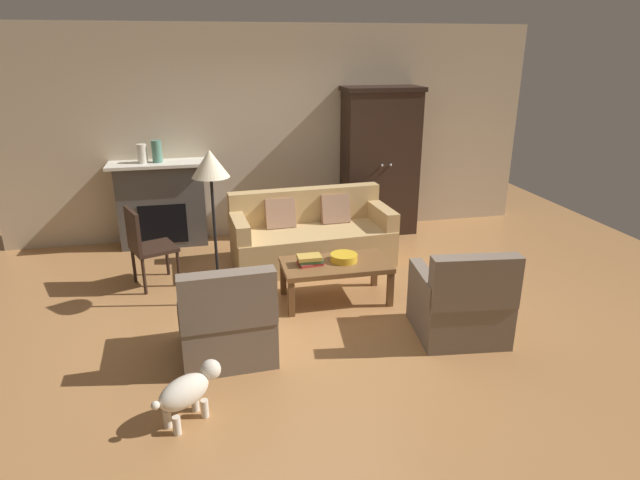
# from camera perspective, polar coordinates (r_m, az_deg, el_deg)

# --- Properties ---
(ground_plane) EXTENTS (9.60, 9.60, 0.00)m
(ground_plane) POSITION_cam_1_polar(r_m,az_deg,el_deg) (5.51, -0.61, -7.35)
(ground_plane) COLOR #B27A47
(back_wall) EXTENTS (7.20, 0.10, 2.80)m
(back_wall) POSITION_cam_1_polar(r_m,az_deg,el_deg) (7.50, -4.77, 11.22)
(back_wall) COLOR beige
(back_wall) RESTS_ON ground
(fireplace) EXTENTS (1.26, 0.48, 1.12)m
(fireplace) POSITION_cam_1_polar(r_m,az_deg,el_deg) (7.38, -16.33, 3.72)
(fireplace) COLOR #4C4947
(fireplace) RESTS_ON ground
(armoire) EXTENTS (1.06, 0.57, 2.01)m
(armoire) POSITION_cam_1_polar(r_m,az_deg,el_deg) (7.57, 6.33, 8.25)
(armoire) COLOR black
(armoire) RESTS_ON ground
(couch) EXTENTS (1.97, 0.97, 0.86)m
(couch) POSITION_cam_1_polar(r_m,az_deg,el_deg) (6.58, -0.93, 0.31)
(couch) COLOR tan
(couch) RESTS_ON ground
(coffee_table) EXTENTS (1.10, 0.60, 0.42)m
(coffee_table) POSITION_cam_1_polar(r_m,az_deg,el_deg) (5.57, 1.66, -2.92)
(coffee_table) COLOR brown
(coffee_table) RESTS_ON ground
(fruit_bowl) EXTENTS (0.28, 0.28, 0.07)m
(fruit_bowl) POSITION_cam_1_polar(r_m,az_deg,el_deg) (5.58, 2.54, -1.86)
(fruit_bowl) COLOR gold
(fruit_bowl) RESTS_ON coffee_table
(book_stack) EXTENTS (0.26, 0.20, 0.10)m
(book_stack) POSITION_cam_1_polar(r_m,az_deg,el_deg) (5.48, -1.06, -2.12)
(book_stack) COLOR #B73833
(book_stack) RESTS_ON coffee_table
(mantel_vase_cream) EXTENTS (0.12, 0.12, 0.24)m
(mantel_vase_cream) POSITION_cam_1_polar(r_m,az_deg,el_deg) (7.23, -18.29, 8.67)
(mantel_vase_cream) COLOR beige
(mantel_vase_cream) RESTS_ON fireplace
(mantel_vase_jade) EXTENTS (0.13, 0.13, 0.28)m
(mantel_vase_jade) POSITION_cam_1_polar(r_m,az_deg,el_deg) (7.21, -16.87, 8.96)
(mantel_vase_jade) COLOR slate
(mantel_vase_jade) RESTS_ON fireplace
(armchair_near_left) EXTENTS (0.81, 0.80, 0.88)m
(armchair_near_left) POSITION_cam_1_polar(r_m,az_deg,el_deg) (4.68, -9.80, -8.59)
(armchair_near_left) COLOR #756656
(armchair_near_left) RESTS_ON ground
(armchair_near_right) EXTENTS (0.86, 0.85, 0.88)m
(armchair_near_right) POSITION_cam_1_polar(r_m,az_deg,el_deg) (5.08, 14.66, -6.58)
(armchair_near_right) COLOR #756656
(armchair_near_right) RESTS_ON ground
(side_chair_wooden) EXTENTS (0.57, 0.57, 0.90)m
(side_chair_wooden) POSITION_cam_1_polar(r_m,az_deg,el_deg) (6.13, -18.01, -0.26)
(side_chair_wooden) COLOR black
(side_chair_wooden) RESTS_ON ground
(floor_lamp) EXTENTS (0.36, 0.36, 1.61)m
(floor_lamp) POSITION_cam_1_polar(r_m,az_deg,el_deg) (5.24, -11.48, 6.95)
(floor_lamp) COLOR black
(floor_lamp) RESTS_ON ground
(dog) EXTENTS (0.48, 0.42, 0.39)m
(dog) POSITION_cam_1_polar(r_m,az_deg,el_deg) (4.03, -13.78, -15.18)
(dog) COLOR beige
(dog) RESTS_ON ground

